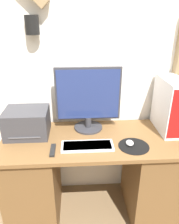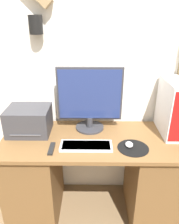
{
  "view_description": "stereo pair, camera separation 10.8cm",
  "coord_description": "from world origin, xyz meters",
  "px_view_note": "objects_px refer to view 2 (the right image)",
  "views": [
    {
      "loc": [
        -0.13,
        -1.17,
        1.69
      ],
      "look_at": [
        -0.04,
        0.3,
        1.01
      ],
      "focal_mm": 35.0,
      "sensor_mm": 36.0,
      "label": 1
    },
    {
      "loc": [
        -0.02,
        -1.17,
        1.69
      ],
      "look_at": [
        -0.04,
        0.3,
        1.01
      ],
      "focal_mm": 35.0,
      "sensor_mm": 36.0,
      "label": 2
    }
  ],
  "objects_px": {
    "monitor": "(90,98)",
    "printer": "(29,120)",
    "keyboard": "(86,146)",
    "computer_tower": "(173,108)",
    "mouse": "(129,145)",
    "remote_control": "(52,149)"
  },
  "relations": [
    {
      "from": "monitor",
      "to": "computer_tower",
      "type": "height_order",
      "value": "monitor"
    },
    {
      "from": "computer_tower",
      "to": "printer",
      "type": "xyz_separation_m",
      "value": [
        -1.15,
        -0.01,
        -0.11
      ]
    },
    {
      "from": "mouse",
      "to": "printer",
      "type": "xyz_separation_m",
      "value": [
        -0.78,
        0.21,
        0.09
      ]
    },
    {
      "from": "printer",
      "to": "monitor",
      "type": "bearing_deg",
      "value": 8.59
    },
    {
      "from": "keyboard",
      "to": "remote_control",
      "type": "relative_size",
      "value": 2.61
    },
    {
      "from": "computer_tower",
      "to": "remote_control",
      "type": "height_order",
      "value": "computer_tower"
    },
    {
      "from": "printer",
      "to": "keyboard",
      "type": "bearing_deg",
      "value": -24.84
    },
    {
      "from": "keyboard",
      "to": "computer_tower",
      "type": "bearing_deg",
      "value": 18.62
    },
    {
      "from": "monitor",
      "to": "remote_control",
      "type": "bearing_deg",
      "value": -129.84
    },
    {
      "from": "monitor",
      "to": "remote_control",
      "type": "distance_m",
      "value": 0.5
    },
    {
      "from": "mouse",
      "to": "printer",
      "type": "height_order",
      "value": "printer"
    },
    {
      "from": "keyboard",
      "to": "mouse",
      "type": "distance_m",
      "value": 0.32
    },
    {
      "from": "keyboard",
      "to": "printer",
      "type": "height_order",
      "value": "printer"
    },
    {
      "from": "keyboard",
      "to": "computer_tower",
      "type": "distance_m",
      "value": 0.75
    },
    {
      "from": "keyboard",
      "to": "printer",
      "type": "xyz_separation_m",
      "value": [
        -0.47,
        0.22,
        0.1
      ]
    },
    {
      "from": "printer",
      "to": "mouse",
      "type": "bearing_deg",
      "value": -15.05
    },
    {
      "from": "mouse",
      "to": "computer_tower",
      "type": "height_order",
      "value": "computer_tower"
    },
    {
      "from": "mouse",
      "to": "remote_control",
      "type": "xyz_separation_m",
      "value": [
        -0.56,
        -0.04,
        -0.01
      ]
    },
    {
      "from": "keyboard",
      "to": "computer_tower",
      "type": "xyz_separation_m",
      "value": [
        0.68,
        0.23,
        0.21
      ]
    },
    {
      "from": "monitor",
      "to": "remote_control",
      "type": "relative_size",
      "value": 3.58
    },
    {
      "from": "monitor",
      "to": "printer",
      "type": "height_order",
      "value": "monitor"
    },
    {
      "from": "mouse",
      "to": "computer_tower",
      "type": "relative_size",
      "value": 0.16
    }
  ]
}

